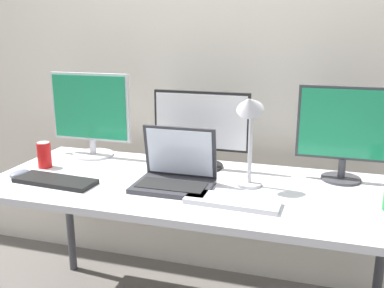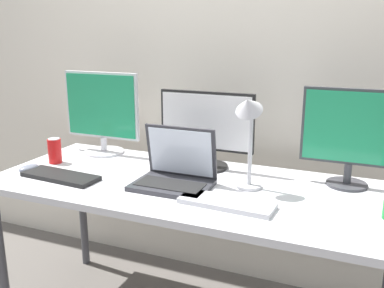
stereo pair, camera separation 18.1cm
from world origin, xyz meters
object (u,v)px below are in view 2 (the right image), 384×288
Objects in this scene: monitor_right at (352,134)px; keyboard_main at (61,176)px; work_desk at (192,197)px; desk_lamp at (248,124)px; keyboard_aux at (227,203)px; laptop_silver at (175,172)px; mouse_by_keyboard at (29,168)px; monitor_center at (206,128)px; monitor_left at (102,112)px; soda_can_by_laptop at (55,151)px.

monitor_right reaches higher than keyboard_main.
work_desk is 4.27× the size of desk_lamp.
work_desk is 0.72m from monitor_right.
work_desk is 0.28m from keyboard_aux.
laptop_silver reaches higher than keyboard_main.
work_desk is 17.41× the size of mouse_by_keyboard.
keyboard_main is (-0.51, -0.12, -0.05)m from laptop_silver.
work_desk is 0.35m from monitor_center.
mouse_by_keyboard is (-0.15, -0.40, -0.21)m from monitor_left.
laptop_silver reaches higher than work_desk.
monitor_left is 1.34× the size of laptop_silver.
work_desk is at bearing 144.79° from keyboard_aux.
desk_lamp reaches higher than monitor_center.
work_desk is at bearing 31.68° from laptop_silver.
monitor_left is at bearing 178.82° from monitor_right.
monitor_right is at bearing 30.52° from desk_lamp.
desk_lamp reaches higher than mouse_by_keyboard.
desk_lamp is (0.30, 0.05, 0.23)m from laptop_silver.
monitor_left reaches higher than laptop_silver.
soda_can_by_laptop is at bearing 92.15° from mouse_by_keyboard.
mouse_by_keyboard is at bearing -178.58° from keyboard_aux.
monitor_center reaches higher than keyboard_main.
monitor_right reaches higher than monitor_center.
work_desk is 3.85× the size of monitor_center.
keyboard_main is at bearing -144.05° from monitor_center.
mouse_by_keyboard is 0.82× the size of soda_can_by_laptop.
soda_can_by_laptop is at bearing -170.96° from monitor_right.
mouse_by_keyboard is (-0.20, 0.02, 0.01)m from keyboard_main.
work_desk is at bearing 20.80° from mouse_by_keyboard.
keyboard_main is 0.79m from keyboard_aux.
desk_lamp is (0.24, 0.01, 0.34)m from work_desk.
laptop_silver is at bearing -97.39° from monitor_center.
monitor_left is at bearing 155.81° from keyboard_aux.
desk_lamp is (1.01, 0.15, 0.27)m from mouse_by_keyboard.
laptop_silver is 0.38m from desk_lamp.
laptop_silver is at bearing -170.54° from desk_lamp.
desk_lamp is at bearing -40.51° from monitor_center.
soda_can_by_laptop reaches higher than keyboard_main.
laptop_silver is (0.57, -0.30, -0.17)m from monitor_left.
mouse_by_keyboard is (-0.78, -0.14, 0.08)m from work_desk.
laptop_silver is 0.31m from keyboard_aux.
keyboard_main is 3.55× the size of mouse_by_keyboard.
keyboard_aux is (0.21, -0.17, 0.07)m from work_desk.
laptop_silver is 0.53m from keyboard_main.
desk_lamp is at bearing -149.48° from monitor_right.
monitor_center is at bearing 40.10° from keyboard_main.
monitor_left is 0.48m from mouse_by_keyboard.
desk_lamp is at bearing 9.46° from laptop_silver.
monitor_left is 0.48m from keyboard_main.
work_desk is at bearing -22.72° from monitor_left.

